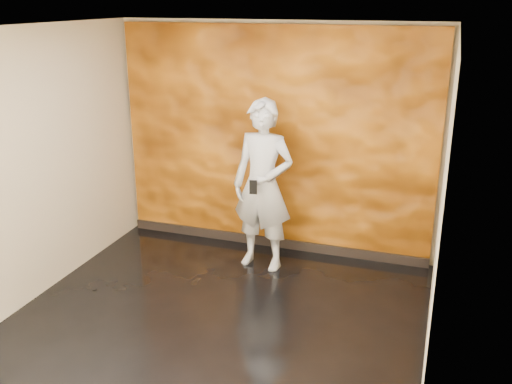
% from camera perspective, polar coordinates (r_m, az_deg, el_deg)
% --- Properties ---
extents(room, '(4.02, 4.02, 2.81)m').
position_cam_1_polar(room, '(5.19, -4.56, 0.40)').
color(room, black).
rests_on(room, ground).
extents(feature_wall, '(3.90, 0.06, 2.75)m').
position_cam_1_polar(feature_wall, '(6.97, 1.80, 5.10)').
color(feature_wall, orange).
rests_on(feature_wall, ground).
extents(baseboard, '(3.90, 0.04, 0.12)m').
position_cam_1_polar(baseboard, '(7.36, 1.61, -5.00)').
color(baseboard, black).
rests_on(baseboard, ground).
extents(man, '(0.77, 0.55, 1.99)m').
position_cam_1_polar(man, '(6.53, 0.71, 0.64)').
color(man, '#959AA4').
rests_on(man, ground).
extents(phone, '(0.09, 0.03, 0.16)m').
position_cam_1_polar(phone, '(6.25, -0.28, 0.48)').
color(phone, black).
rests_on(phone, man).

